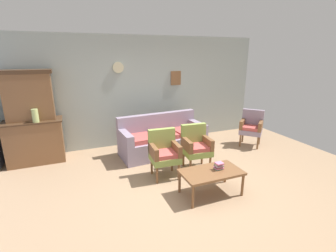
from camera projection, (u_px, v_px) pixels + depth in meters
ground_plane at (188, 189)px, 4.25m from camera, size 7.68×7.68×0.00m
wall_back_with_decor at (143, 91)px, 6.20m from camera, size 6.40×0.09×2.70m
side_cabinet at (36, 141)px, 5.20m from camera, size 1.16×0.55×0.93m
cabinet_upper_hutch at (28, 95)px, 4.99m from camera, size 0.99×0.38×1.03m
vase_on_cabinet at (35, 116)px, 4.91m from camera, size 0.12×0.12×0.27m
floral_couch at (162, 140)px, 5.73m from camera, size 2.03×0.95×0.90m
armchair_by_doorway at (164, 151)px, 4.59m from camera, size 0.55×0.52×0.90m
armchair_row_middle at (196, 145)px, 4.90m from camera, size 0.56×0.53×0.90m
wingback_chair_by_fireplace at (251, 126)px, 6.19m from camera, size 0.71×0.71×0.90m
coffee_table at (211, 174)px, 4.00m from camera, size 1.00×0.56×0.42m
book_stack_on_table at (219, 166)px, 4.03m from camera, size 0.15×0.12×0.12m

